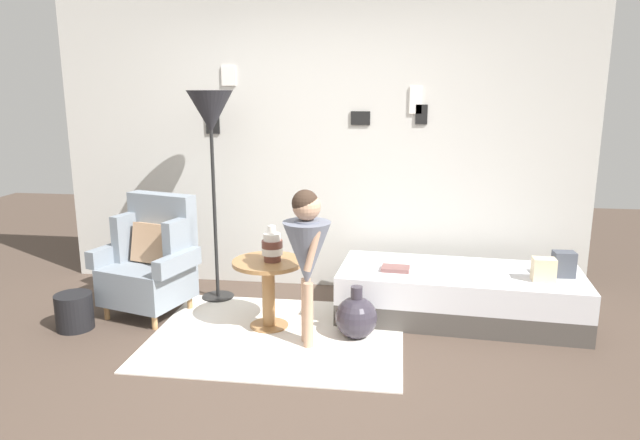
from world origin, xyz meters
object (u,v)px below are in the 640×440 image
Objects in this scene: vase_striped at (272,247)px; floor_lamp at (211,120)px; daybed at (459,294)px; side_table at (268,280)px; book_on_daybed at (395,269)px; magazine_basket at (74,311)px; armchair at (152,261)px; person_child at (307,248)px; demijohn_near at (356,317)px.

vase_striped is 0.15× the size of floor_lamp.
daybed is 1.54m from side_table.
book_on_daybed reaches higher than magazine_basket.
armchair is 2.51m from daybed.
daybed is at bearing 30.62° from person_child.
daybed and demijohn_near have the same top height.
armchair is at bearing -175.99° from book_on_daybed.
demijohn_near is (0.69, -0.10, -0.22)m from side_table.
side_table is 1.97× the size of vase_striped.
magazine_basket is at bearing -137.46° from armchair.
demijohn_near is (0.65, -0.09, -0.49)m from vase_striped.
magazine_basket is (-2.95, -0.63, -0.06)m from daybed.
side_table is at bearing 8.97° from magazine_basket.
magazine_basket is (-1.52, -0.22, -0.52)m from vase_striped.
person_child is (1.36, -0.46, 0.29)m from armchair.
book_on_daybed is (1.55, -0.23, -1.14)m from floor_lamp.
vase_striped is at bearing -164.24° from daybed.
book_on_daybed is (0.96, 0.33, 0.03)m from side_table.
person_child is 1.92m from magazine_basket.
book_on_daybed is at bearing 44.26° from person_child.
person_child is (0.94, -0.83, -0.83)m from floor_lamp.
side_table is 1.36× the size of demijohn_near.
vase_striped is 1.62m from magazine_basket.
armchair is 1.75m from demijohn_near.
armchair reaches higher than book_on_daybed.
floor_lamp is 2.00m from demijohn_near.
floor_lamp is at bearing 152.70° from demijohn_near.
magazine_basket is (-1.48, -0.23, -0.24)m from side_table.
magazine_basket is at bearing 178.78° from person_child.
armchair is at bearing 169.37° from side_table.
side_table is at bearing 165.98° from vase_striped.
vase_striped is 1.01m from book_on_daybed.
vase_striped reaches higher than demijohn_near.
side_table is at bearing 171.92° from demijohn_near.
vase_striped is 1.25× the size of book_on_daybed.
daybed is at bearing 32.03° from demijohn_near.
person_child is at bearing -135.74° from book_on_daybed.
magazine_basket is (-0.89, -0.80, -1.42)m from floor_lamp.
floor_lamp reaches higher than armchair.
side_table is at bearing -10.63° from armchair.
armchair is at bearing -138.95° from floor_lamp.
floor_lamp is 8.19× the size of book_on_daybed.
armchair is 3.46× the size of magazine_basket.
armchair reaches higher than side_table.
armchair is at bearing 161.22° from person_child.
armchair is 1.10m from vase_striped.
side_table is 1.02m from book_on_daybed.
side_table is 1.43m from floor_lamp.
armchair reaches higher than daybed.
side_table reaches higher than magazine_basket.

